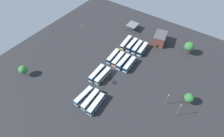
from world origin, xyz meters
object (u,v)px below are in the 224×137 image
object	(u,v)px
bus_row3_slot1	(84,96)
depot_building	(160,39)
bus_row1_slot0	(113,56)
lamp_post_far_corner	(167,99)
bus_row0_slot2	(137,47)
tree_north_edge	(189,98)
lamp_post_by_building	(178,110)
bus_row1_slot1	(118,59)
bus_row2_slot0	(97,73)
bus_row1_slot2	(123,62)
lamp_post_near_entrance	(82,31)
bus_row3_slot2	(91,99)
bus_row2_slot1	(103,76)
tree_east_edge	(23,70)
bus_row1_slot3	(129,64)
tree_northwest	(189,47)
bus_row0_slot0	(126,43)
bus_row0_slot3	(143,49)
bus_row0_slot1	(132,45)
bus_row3_slot3	(96,104)
maintenance_shelter	(133,25)

from	to	relation	value
bus_row3_slot1	depot_building	xyz separation A→B (m)	(-58.00, 11.81, 1.54)
bus_row1_slot0	lamp_post_far_corner	distance (m)	38.73
bus_row0_slot2	tree_north_edge	bearing A→B (deg)	63.03
lamp_post_by_building	lamp_post_far_corner	bearing A→B (deg)	-114.21
bus_row1_slot1	bus_row2_slot0	bearing A→B (deg)	-12.84
bus_row1_slot1	lamp_post_far_corner	size ratio (longest dim) A/B	1.46
depot_building	bus_row1_slot2	bearing A→B (deg)	-16.83
lamp_post_far_corner	lamp_post_near_entrance	distance (m)	66.70
bus_row3_slot2	bus_row2_slot1	bearing A→B (deg)	-165.13
bus_row1_slot0	bus_row2_slot1	xyz separation A→B (m)	(14.96, 3.89, 0.00)
bus_row2_slot1	lamp_post_near_entrance	size ratio (longest dim) A/B	1.28
bus_row2_slot0	tree_east_edge	size ratio (longest dim) A/B	1.77
bus_row1_slot3	bus_row3_slot1	bearing A→B (deg)	-13.41
bus_row2_slot1	bus_row1_slot1	bearing A→B (deg)	-179.13
bus_row0_slot2	bus_row2_slot0	distance (m)	30.97
tree_east_edge	tree_northwest	world-z (taller)	tree_northwest
lamp_post_by_building	tree_east_edge	distance (m)	77.90
bus_row1_slot1	bus_row2_slot1	size ratio (longest dim) A/B	0.98
bus_row0_slot0	depot_building	size ratio (longest dim) A/B	1.06
bus_row1_slot0	tree_east_edge	world-z (taller)	tree_east_edge
bus_row0_slot3	tree_north_edge	world-z (taller)	tree_north_edge
bus_row3_slot1	bus_row0_slot1	bearing A→B (deg)	-179.70
lamp_post_far_corner	tree_northwest	size ratio (longest dim) A/B	0.92
lamp_post_by_building	tree_east_edge	world-z (taller)	lamp_post_by_building
bus_row1_slot0	bus_row3_slot1	size ratio (longest dim) A/B	1.01
bus_row1_slot3	bus_row0_slot1	bearing A→B (deg)	-153.86
bus_row0_slot1	bus_row3_slot1	world-z (taller)	same
bus_row0_slot2	depot_building	bearing A→B (deg)	147.49
lamp_post_near_entrance	tree_northwest	size ratio (longest dim) A/B	1.07
bus_row0_slot2	bus_row1_slot0	distance (m)	16.57
bus_row1_slot3	bus_row2_slot1	size ratio (longest dim) A/B	0.99
bus_row0_slot1	bus_row3_slot2	bearing A→B (deg)	5.26
bus_row0_slot0	bus_row3_slot1	bearing A→B (deg)	5.46
bus_row2_slot1	bus_row3_slot3	world-z (taller)	same
bus_row1_slot0	bus_row3_slot2	xyz separation A→B (m)	(29.67, 7.80, 0.00)
lamp_post_far_corner	bus_row1_slot2	bearing A→B (deg)	-109.22
bus_row0_slot2	bus_row2_slot0	bearing A→B (deg)	-13.36
bus_row2_slot1	bus_row1_slot2	bearing A→B (deg)	167.35
bus_row1_slot3	lamp_post_far_corner	bearing A→B (deg)	67.85
tree_east_edge	bus_row1_slot1	bearing A→B (deg)	136.86
bus_row0_slot0	depot_building	distance (m)	21.01
bus_row0_slot2	lamp_post_far_corner	bearing A→B (deg)	49.33
bus_row1_slot2	bus_row3_slot3	xyz separation A→B (m)	(29.74, 4.29, 0.00)
bus_row0_slot2	tree_north_edge	xyz separation A→B (m)	(19.18, 37.68, 2.42)
bus_row0_slot0	lamp_post_by_building	distance (m)	51.99
bus_row0_slot0	lamp_post_far_corner	world-z (taller)	lamp_post_far_corner
bus_row0_slot2	maintenance_shelter	world-z (taller)	maintenance_shelter
bus_row2_slot0	depot_building	bearing A→B (deg)	160.26
bus_row0_slot2	bus_row1_slot2	bearing A→B (deg)	-0.68
lamp_post_far_corner	lamp_post_by_building	world-z (taller)	lamp_post_by_building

